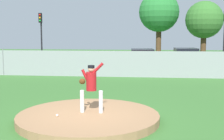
{
  "coord_description": "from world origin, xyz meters",
  "views": [
    {
      "loc": [
        1.76,
        -9.0,
        2.68
      ],
      "look_at": [
        0.37,
        3.37,
        1.22
      ],
      "focal_mm": 48.03,
      "sensor_mm": 36.0,
      "label": 1
    }
  ],
  "objects_px": {
    "pitcher_youth": "(91,84)",
    "baseball": "(57,115)",
    "parked_car_red": "(142,60)",
    "traffic_cone_orange": "(207,65)",
    "traffic_light_near": "(41,29)",
    "parked_car_teal": "(186,59)"
  },
  "relations": [
    {
      "from": "pitcher_youth",
      "to": "baseball",
      "type": "bearing_deg",
      "value": -148.13
    },
    {
      "from": "parked_car_red",
      "to": "traffic_cone_orange",
      "type": "distance_m",
      "value": 5.48
    },
    {
      "from": "traffic_cone_orange",
      "to": "traffic_light_near",
      "type": "bearing_deg",
      "value": 170.03
    },
    {
      "from": "pitcher_youth",
      "to": "traffic_light_near",
      "type": "xyz_separation_m",
      "value": [
        -8.11,
        18.23,
        2.08
      ]
    },
    {
      "from": "pitcher_youth",
      "to": "parked_car_teal",
      "type": "bearing_deg",
      "value": 71.83
    },
    {
      "from": "traffic_cone_orange",
      "to": "traffic_light_near",
      "type": "relative_size",
      "value": 0.12
    },
    {
      "from": "baseball",
      "to": "traffic_cone_orange",
      "type": "xyz_separation_m",
      "value": [
        7.61,
        16.22,
        -0.01
      ]
    },
    {
      "from": "parked_car_red",
      "to": "traffic_cone_orange",
      "type": "height_order",
      "value": "parked_car_red"
    },
    {
      "from": "pitcher_youth",
      "to": "baseball",
      "type": "relative_size",
      "value": 21.65
    },
    {
      "from": "parked_car_teal",
      "to": "traffic_light_near",
      "type": "height_order",
      "value": "traffic_light_near"
    },
    {
      "from": "parked_car_red",
      "to": "parked_car_teal",
      "type": "distance_m",
      "value": 3.39
    },
    {
      "from": "pitcher_youth",
      "to": "parked_car_red",
      "type": "distance_m",
      "value": 14.2
    },
    {
      "from": "baseball",
      "to": "traffic_light_near",
      "type": "bearing_deg",
      "value": 110.87
    },
    {
      "from": "baseball",
      "to": "parked_car_red",
      "type": "relative_size",
      "value": 0.02
    },
    {
      "from": "traffic_cone_orange",
      "to": "parked_car_teal",
      "type": "bearing_deg",
      "value": -150.63
    },
    {
      "from": "pitcher_youth",
      "to": "traffic_cone_orange",
      "type": "bearing_deg",
      "value": 66.89
    },
    {
      "from": "pitcher_youth",
      "to": "parked_car_teal",
      "type": "relative_size",
      "value": 0.39
    },
    {
      "from": "baseball",
      "to": "traffic_light_near",
      "type": "relative_size",
      "value": 0.02
    },
    {
      "from": "pitcher_youth",
      "to": "traffic_cone_orange",
      "type": "xyz_separation_m",
      "value": [
        6.67,
        15.63,
        -0.9
      ]
    },
    {
      "from": "pitcher_youth",
      "to": "traffic_light_near",
      "type": "height_order",
      "value": "traffic_light_near"
    },
    {
      "from": "baseball",
      "to": "parked_car_red",
      "type": "bearing_deg",
      "value": 80.89
    },
    {
      "from": "parked_car_teal",
      "to": "traffic_light_near",
      "type": "relative_size",
      "value": 0.86
    }
  ]
}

